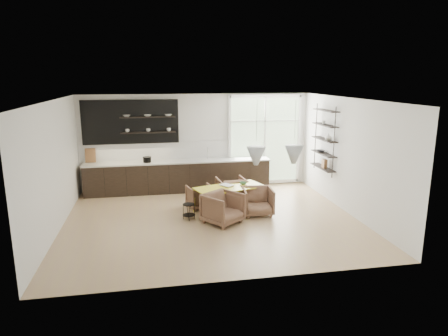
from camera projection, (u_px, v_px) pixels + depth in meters
room at (227, 152)px, 10.54m from camera, size 7.02×6.01×2.91m
kitchen_run at (176, 172)px, 12.04m from camera, size 5.54×0.69×2.75m
right_shelving at (325, 141)px, 11.06m from camera, size 0.26×1.22×1.90m
dining_table at (230, 188)px, 10.24m from camera, size 1.92×1.30×0.64m
armchair_back_left at (200, 197)px, 10.56m from camera, size 0.77×0.79×0.60m
armchair_back_right at (231, 190)px, 11.01m from camera, size 0.81×0.83×0.70m
armchair_front_left at (223, 208)px, 9.42m from camera, size 1.11×1.12×0.74m
armchair_front_right at (258, 201)px, 10.03m from camera, size 0.78×0.80×0.69m
wire_stool at (189, 209)px, 9.71m from camera, size 0.31×0.31×0.39m
table_book at (223, 186)px, 10.24m from camera, size 0.39×0.41×0.03m
table_bowl at (243, 183)px, 10.46m from camera, size 0.23×0.23×0.06m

